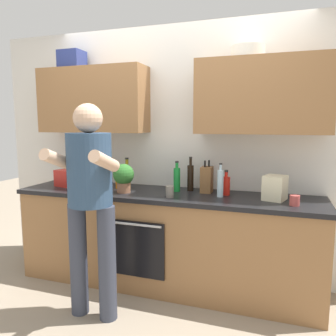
{
  "coord_description": "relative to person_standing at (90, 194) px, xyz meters",
  "views": [
    {
      "loc": [
        0.98,
        -2.82,
        1.55
      ],
      "look_at": [
        0.07,
        -0.1,
        1.15
      ],
      "focal_mm": 34.99,
      "sensor_mm": 36.0,
      "label": 1
    }
  ],
  "objects": [
    {
      "name": "ground_plane",
      "position": [
        0.37,
        0.68,
        -1.0
      ],
      "size": [
        12.0,
        12.0,
        0.0
      ],
      "primitive_type": "plane",
      "color": "gray"
    },
    {
      "name": "back_wall_unit",
      "position": [
        0.37,
        0.95,
        0.49
      ],
      "size": [
        4.0,
        0.38,
        2.5
      ],
      "color": "silver",
      "rests_on": "ground"
    },
    {
      "name": "counter",
      "position": [
        0.37,
        0.68,
        -0.55
      ],
      "size": [
        2.84,
        0.67,
        0.9
      ],
      "color": "olive",
      "rests_on": "ground"
    },
    {
      "name": "person_standing",
      "position": [
        0.0,
        0.0,
        0.0
      ],
      "size": [
        0.49,
        0.45,
        1.69
      ],
      "color": "#383D4C",
      "rests_on": "ground"
    },
    {
      "name": "bottle_oil",
      "position": [
        -0.08,
        0.82,
        0.02
      ],
      "size": [
        0.07,
        0.07,
        0.3
      ],
      "color": "olive",
      "rests_on": "counter"
    },
    {
      "name": "bottle_hotsauce",
      "position": [
        0.93,
        0.77,
        -0.02
      ],
      "size": [
        0.07,
        0.07,
        0.23
      ],
      "color": "red",
      "rests_on": "counter"
    },
    {
      "name": "bottle_soda",
      "position": [
        0.46,
        0.78,
        0.02
      ],
      "size": [
        0.06,
        0.06,
        0.29
      ],
      "color": "#198C33",
      "rests_on": "counter"
    },
    {
      "name": "bottle_juice",
      "position": [
        -0.13,
        0.73,
        -0.01
      ],
      "size": [
        0.06,
        0.06,
        0.24
      ],
      "color": "orange",
      "rests_on": "counter"
    },
    {
      "name": "bottle_water",
      "position": [
        0.89,
        0.68,
        0.02
      ],
      "size": [
        0.06,
        0.06,
        0.3
      ],
      "color": "silver",
      "rests_on": "counter"
    },
    {
      "name": "bottle_wine",
      "position": [
        -0.48,
        0.72,
        -0.0
      ],
      "size": [
        0.06,
        0.06,
        0.24
      ],
      "color": "#471419",
      "rests_on": "counter"
    },
    {
      "name": "bottle_soy",
      "position": [
        0.58,
        0.85,
        0.03
      ],
      "size": [
        0.06,
        0.06,
        0.33
      ],
      "color": "black",
      "rests_on": "counter"
    },
    {
      "name": "cup_ceramic",
      "position": [
        1.5,
        0.55,
        -0.06
      ],
      "size": [
        0.08,
        0.08,
        0.08
      ],
      "primitive_type": "cylinder",
      "color": "#BF4C47",
      "rests_on": "counter"
    },
    {
      "name": "cup_stoneware",
      "position": [
        0.48,
        0.51,
        -0.05
      ],
      "size": [
        0.07,
        0.07,
        0.1
      ],
      "primitive_type": "cylinder",
      "color": "slate",
      "rests_on": "counter"
    },
    {
      "name": "knife_block",
      "position": [
        0.74,
        0.83,
        0.02
      ],
      "size": [
        0.1,
        0.14,
        0.3
      ],
      "color": "brown",
      "rests_on": "counter"
    },
    {
      "name": "potted_herb",
      "position": [
        0.0,
        0.57,
        0.05
      ],
      "size": [
        0.2,
        0.2,
        0.27
      ],
      "color": "#9E6647",
      "rests_on": "counter"
    },
    {
      "name": "grocery_bag_rice",
      "position": [
        1.35,
        0.71,
        -0.0
      ],
      "size": [
        0.22,
        0.23,
        0.21
      ],
      "primitive_type": "cube",
      "rotation": [
        0.0,
        0.0,
        -0.3
      ],
      "color": "beige",
      "rests_on": "counter"
    },
    {
      "name": "grocery_bag_crisps",
      "position": [
        -0.7,
        0.67,
        -0.02
      ],
      "size": [
        0.23,
        0.2,
        0.17
      ],
      "primitive_type": "cube",
      "rotation": [
        0.0,
        0.0,
        -0.28
      ],
      "color": "red",
      "rests_on": "counter"
    }
  ]
}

